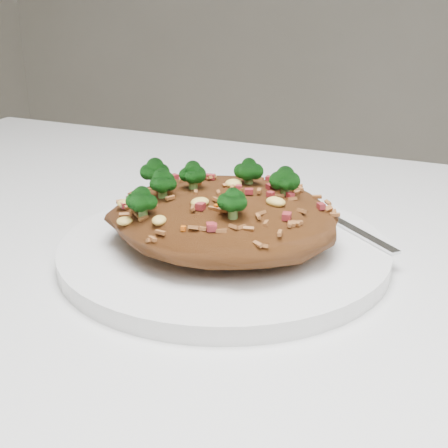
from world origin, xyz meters
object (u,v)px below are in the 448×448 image
Objects in this scene: dining_table at (274,406)px; plate at (224,250)px; fried_rice at (223,208)px; fork at (339,222)px.

plate is at bearing 142.69° from dining_table.
fried_rice is at bearing -152.55° from plate.
dining_table is 0.15m from fried_rice.
plate is at bearing -94.47° from fork.
plate is at bearing 27.45° from fried_rice.
fork is at bearing 45.71° from fried_rice.
fried_rice reaches higher than plate.
dining_table is 8.93× the size of fork.
fork is (0.07, 0.08, -0.03)m from fried_rice.
plate reaches higher than dining_table.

